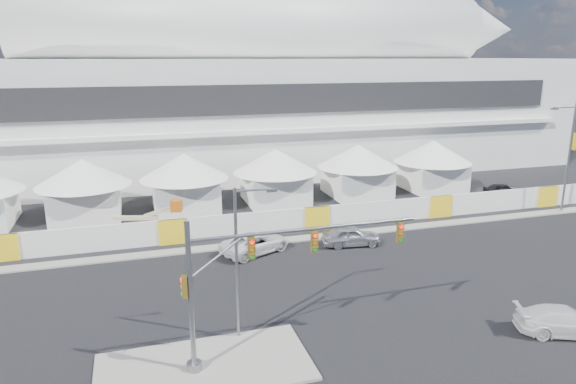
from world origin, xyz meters
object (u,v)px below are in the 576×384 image
object	(u,v)px
pickup_near	(565,321)
sedan_silver	(351,236)
traffic_mast	(244,281)
streetlight_curb	(568,151)
streetlight_median	(240,253)
pickup_curb	(255,243)
boom_lift	(131,229)
lot_car_b	(504,190)

from	to	relation	value
pickup_near	sedan_silver	bearing A→B (deg)	41.38
sedan_silver	pickup_near	world-z (taller)	sedan_silver
traffic_mast	streetlight_curb	bearing A→B (deg)	24.92
streetlight_median	streetlight_curb	distance (m)	36.02
pickup_curb	streetlight_median	size ratio (longest dim) A/B	0.69
pickup_near	streetlight_curb	size ratio (longest dim) A/B	0.50
pickup_curb	traffic_mast	bearing A→B (deg)	140.49
streetlight_curb	streetlight_median	bearing A→B (deg)	-158.32
streetlight_curb	boom_lift	size ratio (longest dim) A/B	1.51
traffic_mast	boom_lift	distance (m)	20.67
sedan_silver	traffic_mast	size ratio (longest dim) A/B	0.40
sedan_silver	streetlight_median	bearing A→B (deg)	142.67
traffic_mast	streetlight_curb	world-z (taller)	streetlight_curb
lot_car_b	traffic_mast	xyz separation A→B (m)	(-32.56, -22.00, 3.59)
pickup_curb	boom_lift	distance (m)	10.62
streetlight_median	boom_lift	size ratio (longest dim) A/B	1.19
sedan_silver	lot_car_b	bearing A→B (deg)	-59.81
sedan_silver	pickup_curb	bearing A→B (deg)	92.44
traffic_mast	pickup_curb	bearing A→B (deg)	74.85
boom_lift	pickup_near	bearing A→B (deg)	-29.57
boom_lift	traffic_mast	bearing A→B (deg)	-59.93
sedan_silver	pickup_near	bearing A→B (deg)	-152.53
lot_car_b	streetlight_median	distance (m)	37.93
sedan_silver	traffic_mast	distance (m)	17.74
lot_car_b	traffic_mast	bearing A→B (deg)	140.84
traffic_mast	sedan_silver	bearing A→B (deg)	49.65
pickup_curb	pickup_near	world-z (taller)	pickup_curb
streetlight_curb	boom_lift	world-z (taller)	streetlight_curb
pickup_near	lot_car_b	distance (m)	28.90
streetlight_median	streetlight_curb	xyz separation A→B (m)	(33.45, 13.30, 1.14)
streetlight_median	streetlight_curb	size ratio (longest dim) A/B	0.79
streetlight_curb	boom_lift	bearing A→B (deg)	174.08
pickup_curb	lot_car_b	bearing A→B (deg)	-98.76
pickup_curb	boom_lift	bearing A→B (deg)	32.71
pickup_curb	pickup_near	distance (m)	20.73
boom_lift	pickup_curb	bearing A→B (deg)	-17.43
boom_lift	streetlight_curb	bearing A→B (deg)	9.57
pickup_curb	streetlight_curb	bearing A→B (deg)	-111.05
sedan_silver	streetlight_median	size ratio (longest dim) A/B	0.57
sedan_silver	pickup_curb	xyz separation A→B (m)	(-7.48, 0.71, -0.01)
sedan_silver	streetlight_curb	world-z (taller)	streetlight_curb
sedan_silver	pickup_near	distance (m)	16.41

